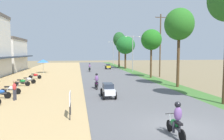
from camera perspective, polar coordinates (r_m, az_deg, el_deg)
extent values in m
plane|color=#7A6B4C|center=(11.39, 18.24, -15.34)|extent=(180.00, 180.00, 0.00)
cube|color=#565659|center=(11.38, 18.25, -15.15)|extent=(9.00, 140.00, 0.08)
cube|color=#2D3847|center=(36.22, -27.46, 3.03)|extent=(1.20, 11.11, 0.25)
cube|color=silver|center=(48.72, -27.31, 3.52)|extent=(6.38, 10.79, 6.40)
cube|color=#2D3847|center=(47.69, -22.95, 3.50)|extent=(1.20, 10.79, 0.25)
cube|color=#59514C|center=(48.79, -27.46, 7.57)|extent=(6.58, 10.99, 0.50)
cylinder|color=black|center=(19.37, -26.75, -6.22)|extent=(0.56, 0.06, 0.56)
cube|color=#333338|center=(19.53, -28.51, -5.66)|extent=(1.12, 0.12, 0.12)
ellipsoid|color=#1E4CA5|center=(19.48, -28.31, -5.26)|extent=(0.64, 0.28, 0.32)
cylinder|color=#A5A8AD|center=(19.34, -26.95, -5.43)|extent=(0.26, 0.05, 0.68)
cylinder|color=black|center=(19.30, -27.16, -4.34)|extent=(0.04, 0.54, 0.04)
cylinder|color=black|center=(20.92, -24.49, -5.34)|extent=(0.56, 0.06, 0.56)
cylinder|color=black|center=(21.28, -27.73, -5.30)|extent=(0.56, 0.06, 0.56)
cube|color=#333338|center=(21.06, -26.14, -4.84)|extent=(1.12, 0.12, 0.12)
ellipsoid|color=silver|center=(21.02, -25.95, -4.46)|extent=(0.64, 0.28, 0.32)
cube|color=black|center=(21.11, -26.90, -4.13)|extent=(0.44, 0.20, 0.10)
cylinder|color=#A5A8AD|center=(20.90, -24.67, -4.61)|extent=(0.26, 0.05, 0.68)
cylinder|color=black|center=(20.86, -24.87, -3.61)|extent=(0.04, 0.54, 0.04)
cylinder|color=black|center=(25.55, -22.20, -3.48)|extent=(0.56, 0.06, 0.56)
cylinder|color=black|center=(25.85, -24.89, -3.48)|extent=(0.56, 0.06, 0.56)
cube|color=#333338|center=(25.67, -23.57, -3.08)|extent=(1.12, 0.12, 0.12)
ellipsoid|color=#14722D|center=(25.63, -23.40, -2.77)|extent=(0.64, 0.28, 0.32)
cube|color=black|center=(25.71, -24.19, -2.51)|extent=(0.44, 0.20, 0.10)
cylinder|color=#A5A8AD|center=(25.52, -22.35, -2.88)|extent=(0.26, 0.05, 0.68)
cylinder|color=black|center=(25.49, -22.51, -2.06)|extent=(0.04, 0.54, 0.04)
cylinder|color=black|center=(27.20, -20.79, -2.95)|extent=(0.56, 0.06, 0.56)
cylinder|color=black|center=(27.47, -23.33, -2.96)|extent=(0.56, 0.06, 0.56)
cube|color=#333338|center=(27.30, -22.08, -2.58)|extent=(1.12, 0.12, 0.12)
ellipsoid|color=silver|center=(27.27, -21.92, -2.29)|extent=(0.64, 0.28, 0.32)
cube|color=black|center=(27.34, -22.67, -2.04)|extent=(0.44, 0.20, 0.10)
cylinder|color=#A5A8AD|center=(27.17, -20.93, -2.39)|extent=(0.26, 0.05, 0.68)
cylinder|color=black|center=(27.14, -21.08, -1.61)|extent=(0.04, 0.54, 0.04)
cylinder|color=black|center=(31.83, -19.31, -1.81)|extent=(0.56, 0.06, 0.56)
cylinder|color=black|center=(32.07, -21.49, -1.83)|extent=(0.56, 0.06, 0.56)
cube|color=#333338|center=(31.92, -20.42, -1.50)|extent=(1.12, 0.12, 0.12)
ellipsoid|color=red|center=(31.89, -20.28, -1.25)|extent=(0.64, 0.28, 0.32)
cube|color=black|center=(31.95, -20.92, -1.04)|extent=(0.44, 0.20, 0.10)
cylinder|color=#A5A8AD|center=(31.81, -19.43, -1.33)|extent=(0.26, 0.05, 0.68)
cylinder|color=black|center=(31.78, -19.56, -0.67)|extent=(0.04, 0.54, 0.04)
cylinder|color=#262628|center=(12.22, -11.52, -11.53)|extent=(0.06, 0.06, 0.80)
cylinder|color=#262628|center=(13.18, -11.35, -10.31)|extent=(0.06, 0.06, 0.80)
cube|color=white|center=(12.52, -11.49, -7.59)|extent=(0.04, 1.30, 0.70)
cylinder|color=#99999E|center=(40.73, -18.38, 0.71)|extent=(0.05, 0.05, 2.10)
cone|color=#3372BF|center=(40.67, -18.42, 2.39)|extent=(2.20, 2.20, 0.55)
cylinder|color=#33333D|center=(18.50, -24.98, -6.24)|extent=(0.14, 0.14, 0.82)
cylinder|color=#33333D|center=(18.37, -25.36, -6.33)|extent=(0.14, 0.14, 0.82)
ellipsoid|color=#BF3333|center=(18.32, -25.25, -4.17)|extent=(0.38, 0.43, 0.56)
sphere|color=#9E7556|center=(18.27, -25.29, -2.90)|extent=(0.22, 0.22, 0.22)
cylinder|color=#4C351E|center=(23.98, 17.74, 2.57)|extent=(0.31, 0.31, 5.93)
ellipsoid|color=#26671F|center=(24.16, 17.98, 11.89)|extent=(3.18, 3.18, 3.45)
cylinder|color=#4C351E|center=(31.78, 10.67, 2.28)|extent=(0.28, 0.28, 4.88)
ellipsoid|color=#1F671B|center=(31.81, 10.76, 8.21)|extent=(3.06, 3.06, 3.09)
cylinder|color=#4C351E|center=(48.80, 3.69, 2.94)|extent=(0.42, 0.42, 4.39)
ellipsoid|color=#1C6023|center=(48.80, 3.71, 6.88)|extent=(4.45, 4.45, 4.23)
cylinder|color=#4C351E|center=(54.32, 1.96, 4.03)|extent=(0.41, 0.41, 6.08)
ellipsoid|color=#1F5122|center=(54.42, 1.97, 8.36)|extent=(3.12, 3.12, 3.89)
cylinder|color=gray|center=(41.73, 5.71, 4.50)|extent=(0.16, 0.16, 7.16)
cylinder|color=gray|center=(41.67, 4.81, 9.22)|extent=(1.40, 0.08, 0.08)
ellipsoid|color=silver|center=(41.50, 3.86, 9.15)|extent=(0.36, 0.20, 0.14)
cylinder|color=gray|center=(42.03, 6.68, 9.17)|extent=(1.40, 0.08, 0.08)
ellipsoid|color=silver|center=(42.23, 7.61, 9.05)|extent=(0.36, 0.20, 0.14)
cylinder|color=gray|center=(64.28, 0.34, 4.68)|extent=(0.16, 0.16, 7.24)
cylinder|color=gray|center=(64.25, -0.28, 7.77)|extent=(1.40, 0.08, 0.08)
ellipsoid|color=silver|center=(64.14, -0.90, 7.72)|extent=(0.36, 0.20, 0.14)
cylinder|color=gray|center=(64.48, 0.96, 7.76)|extent=(1.40, 0.08, 0.08)
ellipsoid|color=silver|center=(64.61, 1.58, 7.69)|extent=(0.36, 0.20, 0.14)
cylinder|color=brown|center=(33.48, 13.11, 6.46)|extent=(0.20, 0.20, 9.79)
cube|color=#473323|center=(33.90, 13.26, 13.91)|extent=(1.80, 0.10, 0.10)
cube|color=silver|center=(17.62, -1.05, -5.72)|extent=(0.88, 2.25, 0.44)
cube|color=#232B38|center=(17.65, -1.10, -4.32)|extent=(0.81, 1.30, 0.40)
cylinder|color=black|center=(18.40, -2.95, -6.07)|extent=(0.11, 0.64, 0.64)
cylinder|color=black|center=(18.53, 0.11, -5.98)|extent=(0.11, 0.64, 0.64)
cylinder|color=black|center=(16.82, -2.33, -7.11)|extent=(0.11, 0.64, 0.64)
cylinder|color=black|center=(16.97, 1.01, -7.00)|extent=(0.11, 0.64, 0.64)
cube|color=gold|center=(47.54, -1.13, 0.96)|extent=(0.88, 2.25, 0.44)
cube|color=#232B38|center=(47.42, -1.12, 1.46)|extent=(0.81, 1.30, 0.40)
cylinder|color=black|center=(46.83, -0.39, 0.59)|extent=(0.11, 0.64, 0.64)
cylinder|color=black|center=(46.69, -1.59, 0.58)|extent=(0.11, 0.64, 0.64)
cylinder|color=black|center=(48.43, -0.69, 0.74)|extent=(0.11, 0.64, 0.64)
cylinder|color=black|center=(48.29, -1.85, 0.72)|extent=(0.11, 0.64, 0.64)
cylinder|color=black|center=(10.71, 15.49, -14.56)|extent=(0.06, 0.56, 0.56)
cylinder|color=black|center=(9.67, 18.72, -16.80)|extent=(0.06, 0.56, 0.56)
cube|color=#333338|center=(10.12, 17.04, -14.67)|extent=(0.12, 1.12, 0.12)
ellipsoid|color=#14722D|center=(10.14, 16.85, -13.79)|extent=(0.28, 0.64, 0.32)
cube|color=black|center=(9.80, 17.83, -13.74)|extent=(0.20, 0.44, 0.10)
cylinder|color=#A5A8AD|center=(10.57, 15.67, -13.28)|extent=(0.05, 0.26, 0.68)
cylinder|color=black|center=(10.41, 15.86, -11.43)|extent=(0.54, 0.04, 0.04)
ellipsoid|color=#724C8C|center=(9.75, 17.67, -11.37)|extent=(0.36, 0.28, 0.64)
sphere|color=black|center=(9.68, 17.62, -9.04)|extent=(0.28, 0.28, 0.28)
cylinder|color=#2D2D38|center=(9.97, 16.56, -14.84)|extent=(0.12, 0.12, 0.48)
cylinder|color=#2D2D38|center=(10.09, 18.04, -14.64)|extent=(0.12, 0.12, 0.48)
cylinder|color=black|center=(22.55, -4.43, -4.15)|extent=(0.06, 0.56, 0.56)
cylinder|color=black|center=(21.33, -4.14, -4.67)|extent=(0.06, 0.56, 0.56)
cube|color=#333338|center=(21.91, -4.29, -3.94)|extent=(0.12, 1.12, 0.12)
ellipsoid|color=#8C1E8C|center=(21.97, -4.31, -3.55)|extent=(0.28, 0.64, 0.32)
cube|color=black|center=(21.60, -4.23, -3.37)|extent=(0.20, 0.44, 0.10)
cylinder|color=#A5A8AD|center=(22.45, -4.42, -3.50)|extent=(0.05, 0.26, 0.68)
cylinder|color=black|center=(22.34, -4.41, -2.58)|extent=(0.54, 0.04, 0.04)
ellipsoid|color=#724C8C|center=(21.62, -4.25, -2.29)|extent=(0.36, 0.28, 0.64)
sphere|color=black|center=(21.61, -4.27, -1.23)|extent=(0.28, 0.28, 0.28)
cylinder|color=#2D2D38|center=(21.80, -4.63, -3.93)|extent=(0.12, 0.12, 0.48)
cylinder|color=#2D2D38|center=(21.82, -3.90, -3.92)|extent=(0.12, 0.12, 0.48)
cylinder|color=black|center=(42.35, -6.22, 0.06)|extent=(0.06, 0.56, 0.56)
cylinder|color=black|center=(41.12, -6.13, -0.08)|extent=(0.06, 0.56, 0.56)
cube|color=#333338|center=(41.72, -6.18, 0.23)|extent=(0.12, 1.12, 0.12)
ellipsoid|color=#14722D|center=(41.79, -6.19, 0.43)|extent=(0.28, 0.64, 0.32)
cube|color=black|center=(41.42, -6.16, 0.56)|extent=(0.20, 0.44, 0.10)
cylinder|color=#A5A8AD|center=(42.27, -6.22, 0.42)|extent=(0.05, 0.26, 0.68)
cylinder|color=black|center=(42.18, -6.22, 0.91)|extent=(0.54, 0.04, 0.04)
ellipsoid|color=#724C8C|center=(41.47, -6.17, 1.12)|extent=(0.36, 0.28, 0.64)
sphere|color=black|center=(41.49, -6.18, 1.68)|extent=(0.28, 0.28, 0.28)
cylinder|color=#2D2D38|center=(41.61, -6.36, 0.25)|extent=(0.12, 0.12, 0.48)
cylinder|color=#2D2D38|center=(41.63, -5.98, 0.25)|extent=(0.12, 0.12, 0.48)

